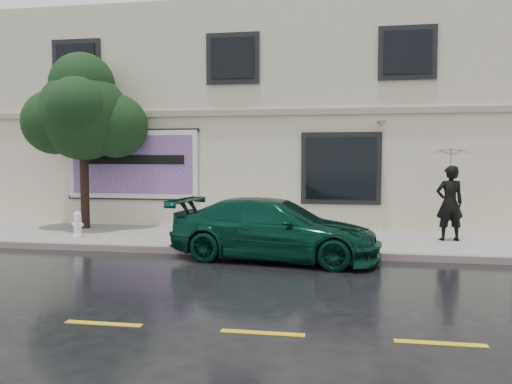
% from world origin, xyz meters
% --- Properties ---
extents(ground, '(90.00, 90.00, 0.00)m').
position_xyz_m(ground, '(0.00, 0.00, 0.00)').
color(ground, black).
rests_on(ground, ground).
extents(sidewalk, '(20.00, 3.50, 0.15)m').
position_xyz_m(sidewalk, '(0.00, 3.25, 0.07)').
color(sidewalk, '#9C9994').
rests_on(sidewalk, ground).
extents(curb, '(20.00, 0.18, 0.16)m').
position_xyz_m(curb, '(0.00, 1.50, 0.07)').
color(curb, gray).
rests_on(curb, ground).
extents(road_marking, '(19.00, 0.12, 0.01)m').
position_xyz_m(road_marking, '(0.00, -3.50, 0.01)').
color(road_marking, gold).
rests_on(road_marking, ground).
extents(building, '(20.00, 8.12, 7.00)m').
position_xyz_m(building, '(0.00, 9.00, 3.50)').
color(building, beige).
rests_on(building, ground).
extents(billboard, '(4.30, 0.16, 2.20)m').
position_xyz_m(billboard, '(-3.20, 4.92, 2.05)').
color(billboard, white).
rests_on(billboard, ground).
extents(car, '(4.91, 2.72, 1.36)m').
position_xyz_m(car, '(1.75, 1.20, 0.68)').
color(car, '#083326').
rests_on(car, ground).
extents(pedestrian, '(0.76, 0.57, 1.92)m').
position_xyz_m(pedestrian, '(5.94, 3.54, 1.11)').
color(pedestrian, black).
rests_on(pedestrian, sidewalk).
extents(umbrella, '(1.17, 1.17, 0.70)m').
position_xyz_m(umbrella, '(5.94, 3.54, 2.42)').
color(umbrella, black).
rests_on(umbrella, pedestrian).
extents(street_tree, '(2.64, 2.64, 4.68)m').
position_xyz_m(street_tree, '(-4.35, 4.10, 3.49)').
color(street_tree, black).
rests_on(street_tree, sidewalk).
extents(fire_hydrant, '(0.29, 0.27, 0.70)m').
position_xyz_m(fire_hydrant, '(-3.68, 2.44, 0.49)').
color(fire_hydrant, white).
rests_on(fire_hydrant, sidewalk).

